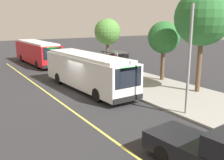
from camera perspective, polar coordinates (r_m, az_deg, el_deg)
name	(u,v)px	position (r m, az deg, el deg)	size (l,w,h in m)	color
ground_plane	(79,92)	(20.91, -7.23, -2.73)	(120.00, 120.00, 0.00)	#2B2B2D
sidewalk_curb	(139,82)	(23.92, 5.91, -0.51)	(44.00, 6.40, 0.15)	gray
lane_stripe_center	(53,97)	(20.13, -12.93, -3.57)	(36.00, 0.14, 0.01)	#E0D64C
transit_bus_main	(87,70)	(21.37, -5.42, 2.11)	(10.96, 3.20, 2.95)	white
transit_bus_second	(37,52)	(35.28, -16.12, 5.96)	(11.13, 2.95, 2.95)	red
pickup_truck	(219,156)	(10.51, 22.43, -15.09)	(5.58, 2.55, 1.85)	black
bus_shelter	(116,58)	(26.01, 0.79, 4.79)	(2.90, 1.60, 2.48)	#333338
waiting_bench	(116,71)	(25.99, 0.97, 1.91)	(1.60, 0.48, 0.95)	brown
route_sign_post	(116,63)	(22.77, 0.92, 3.71)	(0.44, 0.08, 2.80)	#333338
pedestrian_commuter	(95,66)	(26.44, -3.70, 3.14)	(0.24, 0.40, 1.69)	#282D47
street_tree_near_shelter	(203,18)	(20.90, 19.28, 12.75)	(4.18, 4.18, 7.77)	brown
street_tree_upstreet	(164,38)	(24.46, 11.29, 9.09)	(2.91, 2.91, 5.41)	brown
street_tree_downstreet	(107,32)	(31.03, -1.01, 10.51)	(3.07, 3.07, 5.71)	brown
utility_pole	(189,61)	(15.65, 16.59, 4.07)	(0.16, 0.16, 6.40)	gray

